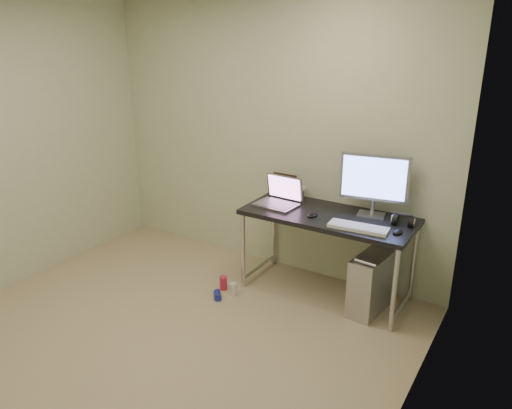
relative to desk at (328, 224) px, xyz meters
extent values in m
plane|color=tan|center=(-0.75, -1.43, -0.66)|extent=(3.50, 3.50, 0.00)
cube|color=beige|center=(-0.75, 0.32, 0.59)|extent=(3.50, 0.02, 2.50)
cube|color=beige|center=(1.00, -1.43, 0.59)|extent=(0.02, 3.50, 2.50)
cube|color=black|center=(0.00, 0.00, 0.07)|extent=(1.44, 0.63, 0.04)
cylinder|color=silver|center=(-0.68, -0.28, -0.31)|extent=(0.04, 0.04, 0.71)
cylinder|color=silver|center=(-0.68, 0.28, -0.31)|extent=(0.04, 0.04, 0.71)
cylinder|color=silver|center=(0.68, -0.28, -0.31)|extent=(0.04, 0.04, 0.71)
cylinder|color=silver|center=(0.68, 0.28, -0.31)|extent=(0.04, 0.04, 0.71)
cylinder|color=silver|center=(-0.68, 0.00, -0.58)|extent=(0.04, 0.55, 0.04)
cylinder|color=silver|center=(0.68, 0.00, -0.58)|extent=(0.04, 0.55, 0.04)
cube|color=silver|center=(0.44, -0.06, -0.41)|extent=(0.26, 0.50, 0.50)
cylinder|color=#A2A1A8|center=(0.44, -0.26, -0.14)|extent=(0.18, 0.04, 0.02)
cylinder|color=#A2A1A8|center=(0.44, 0.14, -0.14)|extent=(0.18, 0.04, 0.02)
cylinder|color=black|center=(0.39, 0.27, -0.26)|extent=(0.01, 0.16, 0.69)
cylinder|color=black|center=(0.48, 0.25, -0.28)|extent=(0.02, 0.11, 0.71)
cylinder|color=#D0284D|center=(-0.80, -0.42, -0.60)|extent=(0.07, 0.07, 0.12)
cylinder|color=silver|center=(-0.67, -0.45, -0.61)|extent=(0.08, 0.08, 0.11)
cylinder|color=#1B27A6|center=(-0.76, -0.58, -0.63)|extent=(0.12, 0.13, 0.06)
cube|color=#A2A1A8|center=(-0.48, -0.05, 0.10)|extent=(0.37, 0.27, 0.02)
cube|color=slate|center=(-0.48, -0.05, 0.11)|extent=(0.33, 0.23, 0.00)
cube|color=gray|center=(-0.47, 0.09, 0.22)|extent=(0.36, 0.07, 0.23)
cube|color=#88547F|center=(-0.47, 0.08, 0.22)|extent=(0.32, 0.06, 0.20)
cube|color=#A2A1A8|center=(0.32, 0.15, 0.09)|extent=(0.25, 0.20, 0.02)
cylinder|color=#A2A1A8|center=(0.32, 0.17, 0.16)|extent=(0.04, 0.04, 0.12)
cube|color=#A2A1A8|center=(0.32, 0.16, 0.42)|extent=(0.56, 0.13, 0.39)
cube|color=#5D72DB|center=(0.32, 0.14, 0.42)|extent=(0.50, 0.09, 0.34)
cube|color=white|center=(0.33, -0.18, 0.10)|extent=(0.47, 0.19, 0.03)
ellipsoid|color=black|center=(0.62, -0.10, 0.11)|extent=(0.07, 0.11, 0.04)
ellipsoid|color=black|center=(-0.09, -0.12, 0.10)|extent=(0.09, 0.12, 0.04)
cylinder|color=black|center=(0.54, 0.09, 0.12)|extent=(0.05, 0.11, 0.10)
cylinder|color=black|center=(0.66, 0.09, 0.12)|extent=(0.05, 0.11, 0.10)
cube|color=black|center=(0.60, 0.09, 0.17)|extent=(0.14, 0.03, 0.01)
cube|color=black|center=(-0.59, 0.29, 0.18)|extent=(0.24, 0.07, 0.19)
cylinder|color=silver|center=(-0.37, 0.26, 0.13)|extent=(0.01, 0.01, 0.09)
cylinder|color=white|center=(-0.37, 0.26, 0.18)|extent=(0.04, 0.04, 0.04)
camera|label=1|loc=(1.53, -3.66, 1.58)|focal=35.00mm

